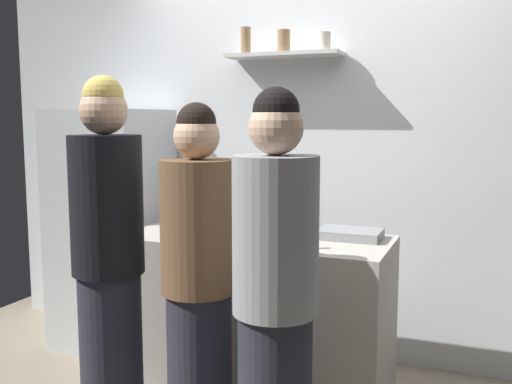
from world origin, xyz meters
The scene contains 12 objects.
back_wall_assembly centered at (0.00, 1.25, 1.30)m, with size 4.80×0.32×2.60m.
refrigerator centered at (-1.33, 0.85, 0.80)m, with size 0.66×0.67×1.61m.
counter centered at (-0.14, 0.52, 0.45)m, with size 1.48×0.65×0.90m, color #B7B2A8.
baking_pan centered at (0.35, 0.67, 0.92)m, with size 0.34×0.24×0.05m, color gray.
utensil_holder centered at (-0.54, 0.57, 0.96)m, with size 0.10×0.10×0.20m.
wine_bottle_dark_glass centered at (-0.08, 0.30, 1.00)m, with size 0.07×0.07×0.29m.
wine_bottle_pale_glass centered at (0.03, 0.25, 1.00)m, with size 0.08×0.08×0.29m.
wine_bottle_green_glass centered at (-0.69, 0.55, 1.02)m, with size 0.07×0.07×0.32m.
water_bottle_plastic centered at (-0.11, 0.62, 1.00)m, with size 0.09×0.09×0.24m.
person_blonde centered at (-0.62, -0.18, 0.87)m, with size 0.34×0.34×1.75m.
person_grey_hoodie centered at (0.28, -0.32, 0.83)m, with size 0.34×0.34×1.67m.
person_brown_jacket centered at (-0.17, -0.12, 0.80)m, with size 0.34×0.34×1.62m.
Camera 1 is at (1.04, -2.43, 1.55)m, focal length 40.99 mm.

